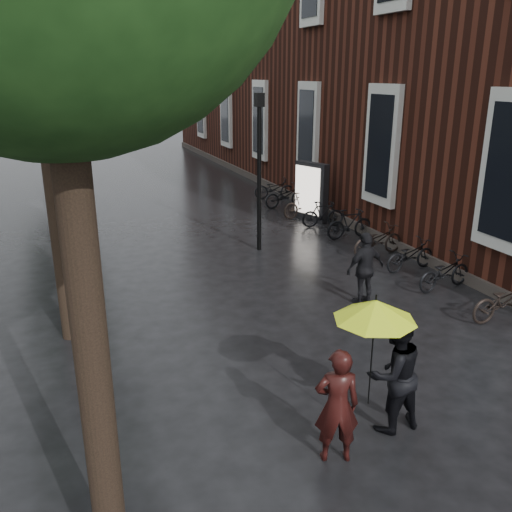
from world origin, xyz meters
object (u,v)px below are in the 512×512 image
person_burgundy (337,406)px  parked_bicycles (349,226)px  pedestrian_walking (365,269)px  ad_lightbox (311,191)px  lamp_post (259,158)px  person_black (394,373)px

person_burgundy → parked_bicycles: bearing=-103.4°
person_burgundy → parked_bicycles: 10.65m
person_burgundy → pedestrian_walking: bearing=-107.9°
pedestrian_walking → person_burgundy: bearing=47.6°
pedestrian_walking → ad_lightbox: ad_lightbox is taller
parked_bicycles → ad_lightbox: size_ratio=6.52×
ad_lightbox → lamp_post: (-3.06, -2.63, 1.73)m
ad_lightbox → person_burgundy: bearing=-135.7°
parked_bicycles → lamp_post: size_ratio=2.98×
person_burgundy → pedestrian_walking: pedestrian_walking is taller
person_burgundy → ad_lightbox: size_ratio=0.81×
lamp_post → person_black: bearing=-98.9°
ad_lightbox → lamp_post: lamp_post is taller
person_burgundy → pedestrian_walking: 5.55m
person_burgundy → person_black: bearing=-146.2°
person_burgundy → parked_bicycles: (5.57, 9.07, -0.39)m
person_black → pedestrian_walking: bearing=-119.9°
person_black → lamp_post: lamp_post is taller
person_black → pedestrian_walking: 4.69m
parked_bicycles → ad_lightbox: bearing=90.4°
ad_lightbox → parked_bicycles: bearing=-110.0°
parked_bicycles → lamp_post: (-3.08, 0.05, 2.32)m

